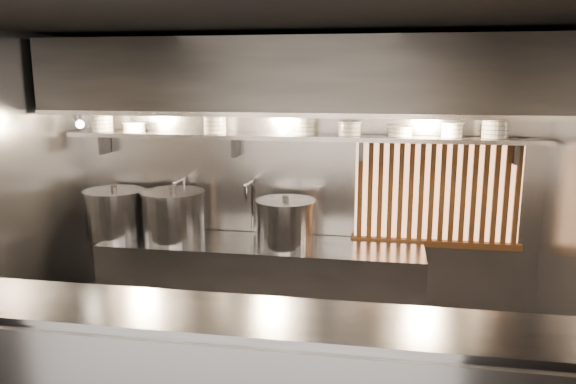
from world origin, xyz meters
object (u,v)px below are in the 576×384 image
(heat_lamp, at_px, (78,118))
(stock_pot_left, at_px, (115,213))
(pendant_bulb, at_px, (283,129))
(stock_pot_mid, at_px, (174,215))
(stock_pot_right, at_px, (286,223))

(heat_lamp, height_order, stock_pot_left, heat_lamp)
(heat_lamp, xyz_separation_m, pendant_bulb, (1.80, 0.35, -0.11))
(pendant_bulb, distance_m, stock_pot_mid, 1.33)
(stock_pot_mid, distance_m, stock_pot_right, 1.09)
(stock_pot_left, relative_size, stock_pot_mid, 0.95)
(heat_lamp, distance_m, stock_pot_left, 0.99)
(pendant_bulb, height_order, stock_pot_right, pendant_bulb)
(stock_pot_mid, relative_size, stock_pot_right, 1.13)
(stock_pot_left, distance_m, stock_pot_right, 1.69)
(stock_pot_left, height_order, stock_pot_right, stock_pot_left)
(stock_pot_right, bearing_deg, stock_pot_left, 178.27)
(pendant_bulb, distance_m, stock_pot_left, 1.85)
(pendant_bulb, bearing_deg, stock_pot_left, -177.98)
(pendant_bulb, bearing_deg, heat_lamp, -169.00)
(stock_pot_right, bearing_deg, stock_pot_mid, 178.13)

